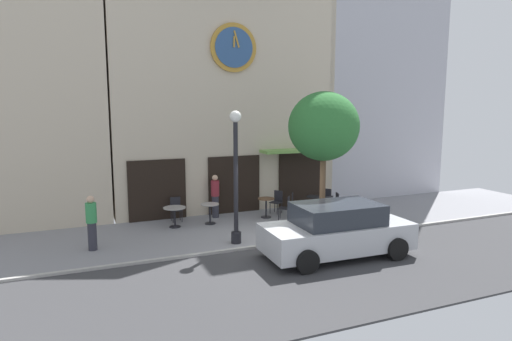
# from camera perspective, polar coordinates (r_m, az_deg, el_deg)

# --- Properties ---
(ground_plane) EXTENTS (27.38, 9.81, 0.13)m
(ground_plane) POSITION_cam_1_polar(r_m,az_deg,el_deg) (13.94, 3.97, -9.86)
(ground_plane) COLOR gray
(clock_building) EXTENTS (9.26, 3.63, 11.80)m
(clock_building) POSITION_cam_1_polar(r_m,az_deg,el_deg) (18.94, -4.17, 13.61)
(clock_building) COLOR beige
(clock_building) RESTS_ON ground_plane
(neighbor_building_left) EXTENTS (6.06, 3.69, 15.62)m
(neighbor_building_left) POSITION_cam_1_polar(r_m,az_deg,el_deg) (18.95, -28.98, 17.96)
(neighbor_building_left) COLOR beige
(neighbor_building_left) RESTS_ON ground_plane
(neighbor_building_right) EXTENTS (6.54, 3.62, 14.25)m
(neighbor_building_right) POSITION_cam_1_polar(r_m,az_deg,el_deg) (23.20, 14.16, 15.09)
(neighbor_building_right) COLOR #B2B2BC
(neighbor_building_right) RESTS_ON ground_plane
(street_lamp) EXTENTS (0.36, 0.36, 4.17)m
(street_lamp) POSITION_cam_1_polar(r_m,az_deg,el_deg) (13.84, -2.60, -0.85)
(street_lamp) COLOR black
(street_lamp) RESTS_ON ground_plane
(street_tree) EXTENTS (2.42, 2.18, 4.78)m
(street_tree) POSITION_cam_1_polar(r_m,az_deg,el_deg) (15.04, 8.67, 5.53)
(street_tree) COLOR brown
(street_tree) RESTS_ON ground_plane
(cafe_table_rightmost) EXTENTS (0.79, 0.79, 0.73)m
(cafe_table_rightmost) POSITION_cam_1_polar(r_m,az_deg,el_deg) (16.20, -10.36, -5.28)
(cafe_table_rightmost) COLOR black
(cafe_table_rightmost) RESTS_ON ground_plane
(cafe_table_center_right) EXTENTS (0.67, 0.67, 0.75)m
(cafe_table_center_right) POSITION_cam_1_polar(r_m,az_deg,el_deg) (16.47, -5.90, -5.05)
(cafe_table_center_right) COLOR black
(cafe_table_center_right) RESTS_ON ground_plane
(cafe_table_center_left) EXTENTS (0.65, 0.65, 0.76)m
(cafe_table_center_left) POSITION_cam_1_polar(r_m,az_deg,el_deg) (17.30, 1.30, -4.36)
(cafe_table_center_left) COLOR black
(cafe_table_center_left) RESTS_ON ground_plane
(cafe_table_near_curb) EXTENTS (0.60, 0.60, 0.74)m
(cafe_table_near_curb) POSITION_cam_1_polar(r_m,az_deg,el_deg) (17.92, 7.40, -4.09)
(cafe_table_near_curb) COLOR black
(cafe_table_near_curb) RESTS_ON ground_plane
(cafe_chair_by_entrance) EXTENTS (0.51, 0.51, 0.90)m
(cafe_chair_by_entrance) POSITION_cam_1_polar(r_m,az_deg,el_deg) (17.88, 10.02, -4.01)
(cafe_chair_by_entrance) COLOR black
(cafe_chair_by_entrance) RESTS_ON ground_plane
(cafe_chair_near_tree) EXTENTS (0.55, 0.55, 0.90)m
(cafe_chair_near_tree) POSITION_cam_1_polar(r_m,az_deg,el_deg) (18.03, 2.71, -3.78)
(cafe_chair_near_tree) COLOR black
(cafe_chair_near_tree) RESTS_ON ground_plane
(cafe_chair_right_end) EXTENTS (0.41, 0.41, 0.90)m
(cafe_chair_right_end) POSITION_cam_1_polar(r_m,az_deg,el_deg) (17.04, -10.19, -4.64)
(cafe_chair_right_end) COLOR black
(cafe_chair_right_end) RESTS_ON ground_plane
(cafe_chair_corner) EXTENTS (0.54, 0.54, 0.90)m
(cafe_chair_corner) POSITION_cam_1_polar(r_m,az_deg,el_deg) (17.69, 4.99, -4.05)
(cafe_chair_corner) COLOR black
(cafe_chair_corner) RESTS_ON ground_plane
(cafe_chair_curbside) EXTENTS (0.54, 0.54, 0.90)m
(cafe_chair_curbside) POSITION_cam_1_polar(r_m,az_deg,el_deg) (18.64, 8.91, -3.48)
(cafe_chair_curbside) COLOR black
(cafe_chair_curbside) RESTS_ON ground_plane
(cafe_chair_near_lamp) EXTENTS (0.56, 0.56, 0.90)m
(cafe_chair_near_lamp) POSITION_cam_1_polar(r_m,az_deg,el_deg) (16.95, 3.86, -4.59)
(cafe_chair_near_lamp) COLOR black
(cafe_chair_near_lamp) RESTS_ON ground_plane
(cafe_chair_facing_street) EXTENTS (0.47, 0.47, 0.90)m
(cafe_chair_facing_street) POSITION_cam_1_polar(r_m,az_deg,el_deg) (17.30, 9.07, -4.41)
(cafe_chair_facing_street) COLOR black
(cafe_chair_facing_street) RESTS_ON ground_plane
(pedestrian_maroon) EXTENTS (0.45, 0.45, 1.67)m
(pedestrian_maroon) POSITION_cam_1_polar(r_m,az_deg,el_deg) (17.30, -5.23, -3.21)
(pedestrian_maroon) COLOR #2D2D38
(pedestrian_maroon) RESTS_ON ground_plane
(pedestrian_green) EXTENTS (0.35, 0.35, 1.67)m
(pedestrian_green) POSITION_cam_1_polar(r_m,az_deg,el_deg) (14.29, -20.26, -6.21)
(pedestrian_green) COLOR #2D2D38
(pedestrian_green) RESTS_ON ground_plane
(parked_car_silver) EXTENTS (4.35, 2.12, 1.55)m
(parked_car_silver) POSITION_cam_1_polar(r_m,az_deg,el_deg) (13.14, 10.29, -7.55)
(parked_car_silver) COLOR #B7BABF
(parked_car_silver) RESTS_ON ground_plane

